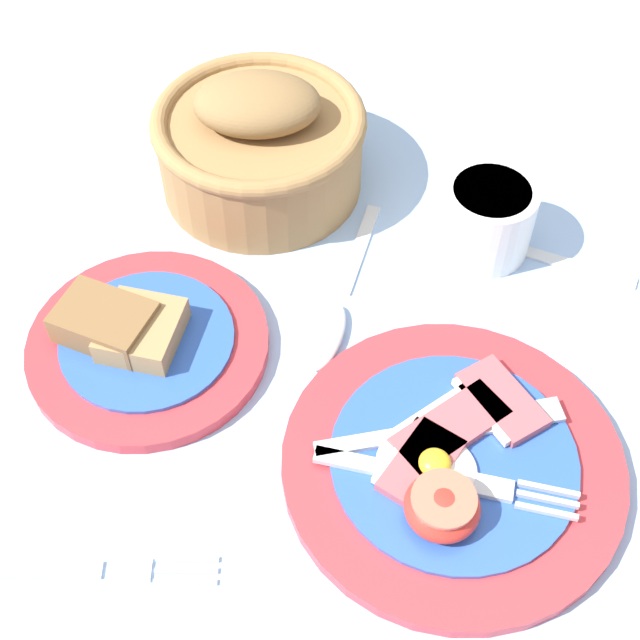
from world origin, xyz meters
TOP-DOWN VIEW (x-y plane):
  - ground_plane at (0.00, 0.00)m, footprint 3.00×3.00m
  - breakfast_plate at (0.11, 0.02)m, footprint 0.25×0.25m
  - bread_plate at (-0.14, 0.06)m, footprint 0.19×0.19m
  - sugar_cup at (0.09, 0.25)m, footprint 0.08×0.08m
  - bread_basket at (-0.12, 0.27)m, footprint 0.19×0.19m
  - teaspoon_near_cup at (-0.01, 0.14)m, footprint 0.03×0.19m
  - fork_on_cloth at (-0.11, -0.13)m, footprint 0.18×0.07m

SIDE VIEW (x-z plane):
  - ground_plane at x=0.00m, z-range 0.00..0.00m
  - fork_on_cloth at x=-0.11m, z-range 0.00..0.01m
  - teaspoon_near_cup at x=-0.01m, z-range 0.00..0.01m
  - breakfast_plate at x=0.11m, z-range -0.01..0.03m
  - bread_plate at x=-0.14m, z-range -0.01..0.03m
  - sugar_cup at x=0.09m, z-range 0.00..0.07m
  - bread_basket at x=-0.12m, z-range -0.01..0.11m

